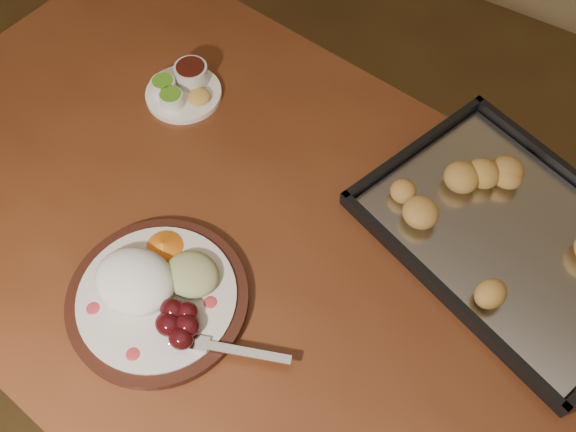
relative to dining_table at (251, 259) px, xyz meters
The scene contains 4 objects.
dining_table is the anchor object (origin of this frame).
dinner_plate 0.23m from the dining_table, 108.77° to the right, with size 0.40×0.30×0.07m.
condiment_saucer 0.37m from the dining_table, 144.48° to the left, with size 0.15×0.15×0.05m.
baking_tray 0.48m from the dining_table, 29.36° to the left, with size 0.59×0.51×0.05m.
Camera 1 is at (0.19, -0.19, 1.73)m, focal length 40.00 mm.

